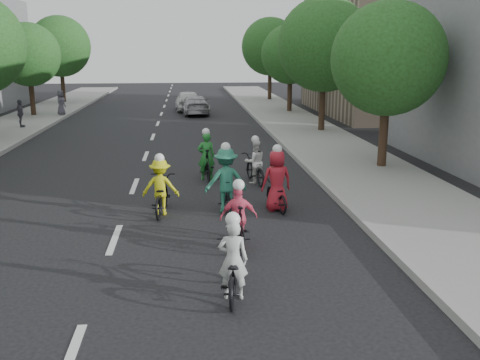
{
  "coord_description": "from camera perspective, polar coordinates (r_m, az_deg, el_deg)",
  "views": [
    {
      "loc": [
        1.75,
        -11.95,
        4.29
      ],
      "look_at": [
        3.07,
        1.42,
        1.0
      ],
      "focal_mm": 40.0,
      "sensor_mm": 36.0,
      "label": 1
    }
  ],
  "objects": [
    {
      "name": "cyclist_3",
      "position": [
        11.83,
        -0.18,
        -4.47
      ],
      "size": [
        0.85,
        1.72,
        1.57
      ],
      "rotation": [
        0.0,
        0.0,
        3.21
      ],
      "color": "black",
      "rests_on": "ground"
    },
    {
      "name": "spectator_2",
      "position": [
        36.74,
        -18.56,
        7.83
      ],
      "size": [
        0.68,
        0.87,
        1.58
      ],
      "primitive_type": "imported",
      "rotation": [
        0.0,
        0.0,
        1.32
      ],
      "color": "#504E5B",
      "rests_on": "sidewalk_left"
    },
    {
      "name": "cyclist_2",
      "position": [
        14.59,
        3.9,
        -0.75
      ],
      "size": [
        0.9,
        1.65,
        1.83
      ],
      "rotation": [
        0.0,
        0.0,
        3.31
      ],
      "color": "black",
      "rests_on": "ground"
    },
    {
      "name": "cyclist_0",
      "position": [
        14.36,
        -1.52,
        -0.47
      ],
      "size": [
        1.21,
        1.52,
        1.91
      ],
      "rotation": [
        0.0,
        0.0,
        3.27
      ],
      "color": "black",
      "rests_on": "ground"
    },
    {
      "name": "follow_car_trail",
      "position": [
        38.8,
        -5.56,
        8.43
      ],
      "size": [
        1.93,
        4.36,
        1.46
      ],
      "primitive_type": "imported",
      "rotation": [
        0.0,
        0.0,
        3.19
      ],
      "color": "white",
      "rests_on": "ground"
    },
    {
      "name": "curb_right",
      "position": [
        22.76,
        5.35,
        3.07
      ],
      "size": [
        0.18,
        80.0,
        0.18
      ],
      "primitive_type": "cube",
      "color": "#999993",
      "rests_on": "ground"
    },
    {
      "name": "tree_l_5",
      "position": [
        46.04,
        -18.66,
        13.35
      ],
      "size": [
        4.8,
        4.8,
        6.93
      ],
      "color": "black",
      "rests_on": "ground"
    },
    {
      "name": "tree_r_2",
      "position": [
        37.22,
        5.41,
        13.2
      ],
      "size": [
        4.0,
        4.0,
        5.97
      ],
      "color": "black",
      "rests_on": "ground"
    },
    {
      "name": "cyclist_1",
      "position": [
        18.09,
        -3.62,
        2.03
      ],
      "size": [
        0.64,
        1.8,
        1.75
      ],
      "rotation": [
        0.0,
        0.0,
        3.22
      ],
      "color": "black",
      "rests_on": "ground"
    },
    {
      "name": "tree_r_0",
      "position": [
        19.85,
        15.53,
        12.34
      ],
      "size": [
        4.0,
        4.0,
        5.97
      ],
      "color": "black",
      "rests_on": "ground"
    },
    {
      "name": "cyclist_4",
      "position": [
        17.55,
        1.59,
        1.5
      ],
      "size": [
        0.94,
        1.87,
        1.59
      ],
      "rotation": [
        0.0,
        0.0,
        3.33
      ],
      "color": "black",
      "rests_on": "ground"
    },
    {
      "name": "tree_r_3",
      "position": [
        46.09,
        3.24,
        14.02
      ],
      "size": [
        4.8,
        4.8,
        6.93
      ],
      "color": "black",
      "rests_on": "ground"
    },
    {
      "name": "cyclist_6",
      "position": [
        14.36,
        -8.45,
        -1.25
      ],
      "size": [
        1.02,
        1.94,
        1.66
      ],
      "rotation": [
        0.0,
        0.0,
        3.05
      ],
      "color": "black",
      "rests_on": "ground"
    },
    {
      "name": "spectator_1",
      "position": [
        31.67,
        -22.38,
        6.6
      ],
      "size": [
        0.56,
        0.94,
        1.51
      ],
      "primitive_type": "imported",
      "rotation": [
        0.0,
        0.0,
        1.8
      ],
      "color": "#545260",
      "rests_on": "sidewalk_left"
    },
    {
      "name": "sidewalk_right",
      "position": [
        23.21,
        10.09,
        3.08
      ],
      "size": [
        4.0,
        80.0,
        0.15
      ],
      "primitive_type": "cube",
      "color": "gray",
      "rests_on": "ground"
    },
    {
      "name": "follow_car_lead",
      "position": [
        36.57,
        -4.86,
        7.97
      ],
      "size": [
        2.12,
        4.46,
        1.26
      ],
      "primitive_type": "imported",
      "rotation": [
        0.0,
        0.0,
        3.23
      ],
      "color": "#A2A1A6",
      "rests_on": "ground"
    },
    {
      "name": "tree_l_4",
      "position": [
        37.3,
        -21.65,
        12.32
      ],
      "size": [
        4.0,
        4.0,
        5.97
      ],
      "color": "black",
      "rests_on": "ground"
    },
    {
      "name": "ground",
      "position": [
        12.81,
        -13.24,
        -6.18
      ],
      "size": [
        120.0,
        120.0,
        0.0
      ],
      "primitive_type": "plane",
      "color": "black",
      "rests_on": "ground"
    },
    {
      "name": "cyclist_5",
      "position": [
        9.56,
        -0.8,
        -9.4
      ],
      "size": [
        0.83,
        1.82,
        1.59
      ],
      "rotation": [
        0.0,
        0.0,
        3.01
      ],
      "color": "black",
      "rests_on": "ground"
    },
    {
      "name": "bldg_se",
      "position": [
        38.67,
        16.39,
        12.79
      ],
      "size": [
        10.0,
        14.0,
        8.0
      ],
      "primitive_type": "cube",
      "color": "gray",
      "rests_on": "ground"
    },
    {
      "name": "tree_r_1",
      "position": [
        28.44,
        8.97,
        14.06
      ],
      "size": [
        4.8,
        4.8,
        6.93
      ],
      "color": "black",
      "rests_on": "ground"
    }
  ]
}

